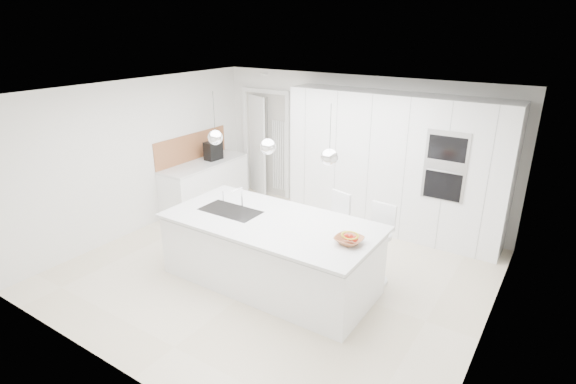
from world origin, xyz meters
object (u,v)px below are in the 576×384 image
Objects in this scene: bar_stool_left at (336,230)px; espresso_machine at (213,151)px; fruit_bowl at (349,240)px; bar_stool_right at (377,246)px; island_base at (270,254)px.

espresso_machine is at bearing 179.96° from bar_stool_left.
fruit_bowl is 0.94× the size of espresso_machine.
espresso_machine is 3.88m from bar_stool_right.
bar_stool_left is (-0.65, 0.94, -0.41)m from fruit_bowl.
bar_stool_right is (0.05, 0.79, -0.39)m from fruit_bowl.
espresso_machine is 0.32× the size of bar_stool_left.
bar_stool_left is at bearing -10.11° from espresso_machine.
bar_stool_right is at bearing 86.10° from fruit_bowl.
fruit_bowl is at bearing -90.21° from bar_stool_right.
fruit_bowl is at bearing 0.42° from island_base.
bar_stool_right is at bearing 33.76° from island_base.
island_base is 8.14× the size of espresso_machine.
island_base is 1.07m from bar_stool_left.
fruit_bowl is at bearing -20.71° from espresso_machine.
bar_stool_left is at bearing 62.79° from island_base.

